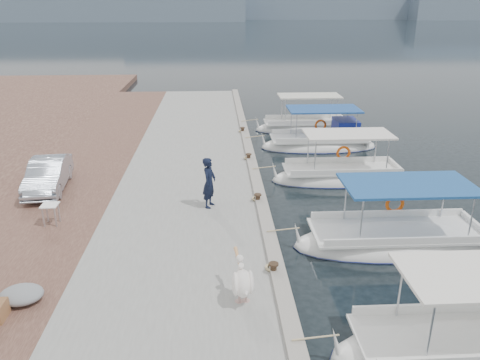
% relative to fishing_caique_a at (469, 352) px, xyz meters
% --- Properties ---
extents(ground, '(400.00, 400.00, 0.00)m').
position_rel_fishing_caique_a_xyz_m(ground, '(-3.84, 6.47, -0.13)').
color(ground, black).
rests_on(ground, ground).
extents(concrete_quay, '(6.00, 40.00, 0.50)m').
position_rel_fishing_caique_a_xyz_m(concrete_quay, '(-6.84, 11.47, 0.12)').
color(concrete_quay, gray).
rests_on(concrete_quay, ground).
extents(quay_curb, '(0.44, 40.00, 0.12)m').
position_rel_fishing_caique_a_xyz_m(quay_curb, '(-4.06, 11.47, 0.43)').
color(quay_curb, gray).
rests_on(quay_curb, concrete_quay).
extents(cobblestone_strip, '(4.00, 40.00, 0.50)m').
position_rel_fishing_caique_a_xyz_m(cobblestone_strip, '(-11.84, 11.47, 0.12)').
color(cobblestone_strip, brown).
rests_on(cobblestone_strip, ground).
extents(distant_hills, '(330.00, 60.00, 18.00)m').
position_rel_fishing_caique_a_xyz_m(distant_hills, '(25.77, 207.96, 7.49)').
color(distant_hills, slate).
rests_on(distant_hills, ground).
extents(fishing_caique_a, '(6.49, 2.22, 2.83)m').
position_rel_fishing_caique_a_xyz_m(fishing_caique_a, '(0.00, 0.00, 0.00)').
color(fishing_caique_a, white).
rests_on(fishing_caique_a, ground).
extents(fishing_caique_b, '(6.95, 2.50, 2.83)m').
position_rel_fishing_caique_a_xyz_m(fishing_caique_b, '(0.23, 5.24, -0.00)').
color(fishing_caique_b, white).
rests_on(fishing_caique_b, ground).
extents(fishing_caique_c, '(6.39, 2.13, 2.83)m').
position_rel_fishing_caique_a_xyz_m(fishing_caique_c, '(-0.05, 11.34, 0.00)').
color(fishing_caique_c, white).
rests_on(fishing_caique_c, ground).
extents(fishing_caique_d, '(6.46, 2.39, 2.83)m').
position_rel_fishing_caique_a_xyz_m(fishing_caique_d, '(0.09, 16.43, 0.07)').
color(fishing_caique_d, white).
rests_on(fishing_caique_d, ground).
extents(fishing_caique_e, '(6.35, 2.04, 2.83)m').
position_rel_fishing_caique_a_xyz_m(fishing_caique_e, '(-0.07, 20.17, 0.00)').
color(fishing_caique_e, white).
rests_on(fishing_caique_e, ground).
extents(mooring_bollards, '(0.28, 20.28, 0.33)m').
position_rel_fishing_caique_a_xyz_m(mooring_bollards, '(-4.19, 7.97, 0.57)').
color(mooring_bollards, black).
rests_on(mooring_bollards, concrete_quay).
extents(pelican, '(0.60, 1.47, 1.14)m').
position_rel_fishing_caique_a_xyz_m(pelican, '(-5.14, 1.71, 0.96)').
color(pelican, tan).
rests_on(pelican, concrete_quay).
extents(fisherman, '(0.66, 0.81, 1.90)m').
position_rel_fishing_caique_a_xyz_m(fisherman, '(-6.02, 7.67, 1.33)').
color(fisherman, black).
rests_on(fisherman, concrete_quay).
extents(parked_car, '(1.71, 3.91, 1.25)m').
position_rel_fishing_caique_a_xyz_m(parked_car, '(-12.54, 9.72, 1.00)').
color(parked_car, '#A9B3C1').
rests_on(parked_car, cobblestone_strip).
extents(tarp_bundle, '(1.10, 0.90, 0.40)m').
position_rel_fishing_caique_a_xyz_m(tarp_bundle, '(-10.76, 2.00, 0.57)').
color(tarp_bundle, gray).
rests_on(tarp_bundle, cobblestone_strip).
extents(folding_table, '(0.55, 0.55, 0.73)m').
position_rel_fishing_caique_a_xyz_m(folding_table, '(-11.42, 6.47, 0.90)').
color(folding_table, silver).
rests_on(folding_table, cobblestone_strip).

